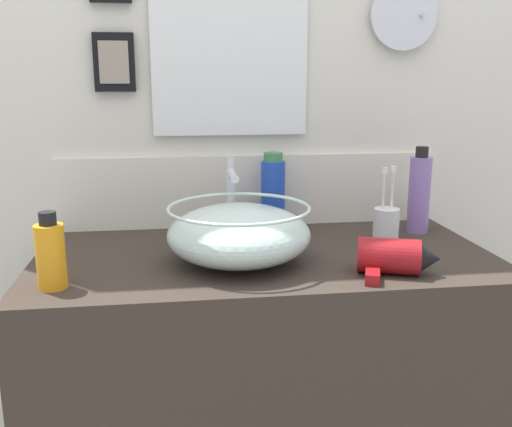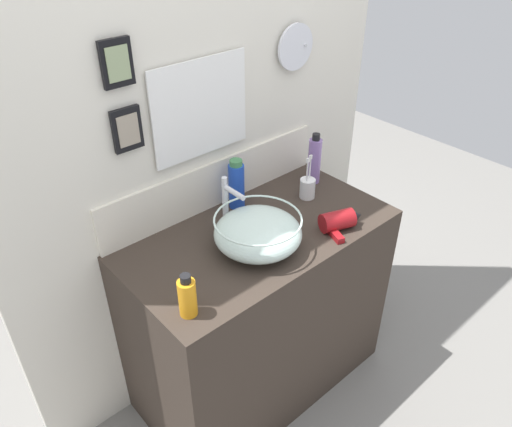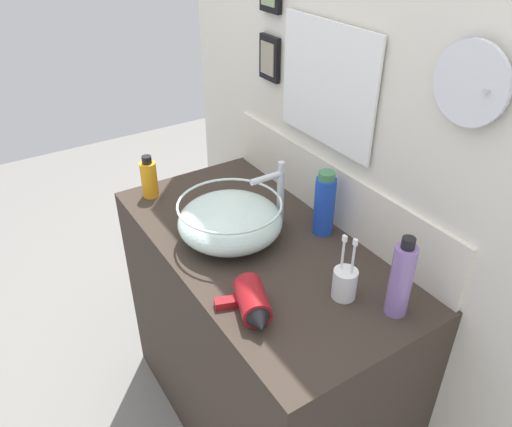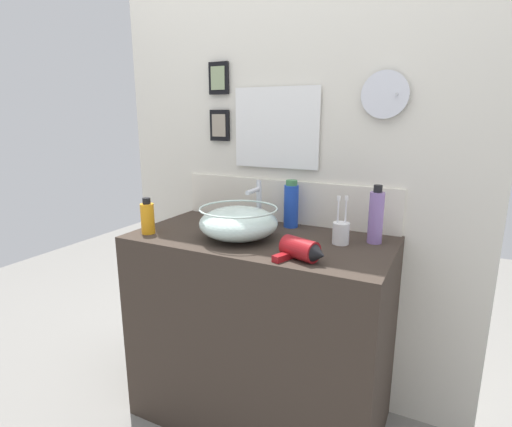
{
  "view_description": "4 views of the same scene",
  "coord_description": "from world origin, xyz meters",
  "px_view_note": "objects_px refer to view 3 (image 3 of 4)",
  "views": [
    {
      "loc": [
        -0.2,
        -1.31,
        1.29
      ],
      "look_at": [
        -0.02,
        0.0,
        0.98
      ],
      "focal_mm": 40.0,
      "sensor_mm": 36.0,
      "label": 1
    },
    {
      "loc": [
        -1.06,
        -1.17,
        2.04
      ],
      "look_at": [
        -0.02,
        0.0,
        0.98
      ],
      "focal_mm": 35.0,
      "sensor_mm": 36.0,
      "label": 2
    },
    {
      "loc": [
        1.07,
        -0.69,
        1.81
      ],
      "look_at": [
        -0.02,
        0.0,
        0.98
      ],
      "focal_mm": 35.0,
      "sensor_mm": 36.0,
      "label": 3
    },
    {
      "loc": [
        0.72,
        -1.46,
        1.37
      ],
      "look_at": [
        -0.02,
        0.0,
        0.98
      ],
      "focal_mm": 28.0,
      "sensor_mm": 36.0,
      "label": 4
    }
  ],
  "objects_px": {
    "faucet": "(277,189)",
    "soap_dispenser": "(324,204)",
    "hair_drier": "(252,304)",
    "toothbrush_cup": "(345,283)",
    "glass_bowl_sink": "(230,221)",
    "spray_bottle": "(149,178)",
    "lotion_bottle": "(401,279)"
  },
  "relations": [
    {
      "from": "glass_bowl_sink",
      "to": "lotion_bottle",
      "type": "height_order",
      "value": "lotion_bottle"
    },
    {
      "from": "faucet",
      "to": "spray_bottle",
      "type": "xyz_separation_m",
      "value": [
        -0.39,
        -0.28,
        -0.06
      ]
    },
    {
      "from": "soap_dispenser",
      "to": "spray_bottle",
      "type": "relative_size",
      "value": 1.38
    },
    {
      "from": "spray_bottle",
      "to": "faucet",
      "type": "bearing_deg",
      "value": 35.88
    },
    {
      "from": "hair_drier",
      "to": "toothbrush_cup",
      "type": "xyz_separation_m",
      "value": [
        0.07,
        0.25,
        0.01
      ]
    },
    {
      "from": "glass_bowl_sink",
      "to": "faucet",
      "type": "height_order",
      "value": "faucet"
    },
    {
      "from": "faucet",
      "to": "spray_bottle",
      "type": "distance_m",
      "value": 0.49
    },
    {
      "from": "hair_drier",
      "to": "glass_bowl_sink",
      "type": "bearing_deg",
      "value": 159.31
    },
    {
      "from": "glass_bowl_sink",
      "to": "hair_drier",
      "type": "bearing_deg",
      "value": -20.69
    },
    {
      "from": "toothbrush_cup",
      "to": "spray_bottle",
      "type": "bearing_deg",
      "value": -163.51
    },
    {
      "from": "lotion_bottle",
      "to": "glass_bowl_sink",
      "type": "bearing_deg",
      "value": -158.8
    },
    {
      "from": "glass_bowl_sink",
      "to": "faucet",
      "type": "xyz_separation_m",
      "value": [
        -0.0,
        0.18,
        0.06
      ]
    },
    {
      "from": "faucet",
      "to": "hair_drier",
      "type": "xyz_separation_m",
      "value": [
        0.33,
        -0.3,
        -0.09
      ]
    },
    {
      "from": "toothbrush_cup",
      "to": "soap_dispenser",
      "type": "distance_m",
      "value": 0.32
    },
    {
      "from": "glass_bowl_sink",
      "to": "soap_dispenser",
      "type": "distance_m",
      "value": 0.3
    },
    {
      "from": "glass_bowl_sink",
      "to": "spray_bottle",
      "type": "height_order",
      "value": "spray_bottle"
    },
    {
      "from": "faucet",
      "to": "soap_dispenser",
      "type": "distance_m",
      "value": 0.16
    },
    {
      "from": "faucet",
      "to": "toothbrush_cup",
      "type": "distance_m",
      "value": 0.41
    },
    {
      "from": "faucet",
      "to": "spray_bottle",
      "type": "relative_size",
      "value": 1.4
    },
    {
      "from": "lotion_bottle",
      "to": "toothbrush_cup",
      "type": "bearing_deg",
      "value": -147.69
    },
    {
      "from": "soap_dispenser",
      "to": "lotion_bottle",
      "type": "relative_size",
      "value": 0.92
    },
    {
      "from": "glass_bowl_sink",
      "to": "toothbrush_cup",
      "type": "distance_m",
      "value": 0.42
    },
    {
      "from": "glass_bowl_sink",
      "to": "hair_drier",
      "type": "distance_m",
      "value": 0.35
    },
    {
      "from": "hair_drier",
      "to": "spray_bottle",
      "type": "xyz_separation_m",
      "value": [
        -0.72,
        0.01,
        0.03
      ]
    },
    {
      "from": "faucet",
      "to": "soap_dispenser",
      "type": "height_order",
      "value": "faucet"
    },
    {
      "from": "hair_drier",
      "to": "soap_dispenser",
      "type": "distance_m",
      "value": 0.45
    },
    {
      "from": "toothbrush_cup",
      "to": "lotion_bottle",
      "type": "xyz_separation_m",
      "value": [
        0.12,
        0.08,
        0.06
      ]
    },
    {
      "from": "toothbrush_cup",
      "to": "soap_dispenser",
      "type": "relative_size",
      "value": 0.9
    },
    {
      "from": "faucet",
      "to": "lotion_bottle",
      "type": "height_order",
      "value": "lotion_bottle"
    },
    {
      "from": "lotion_bottle",
      "to": "spray_bottle",
      "type": "bearing_deg",
      "value": -161.22
    },
    {
      "from": "faucet",
      "to": "hair_drier",
      "type": "height_order",
      "value": "faucet"
    },
    {
      "from": "soap_dispenser",
      "to": "spray_bottle",
      "type": "distance_m",
      "value": 0.64
    }
  ]
}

